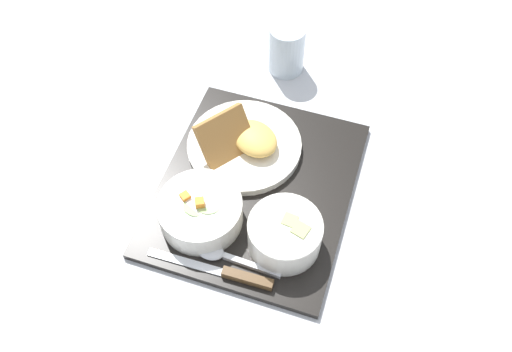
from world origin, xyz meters
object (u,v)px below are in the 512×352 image
at_px(spoon, 223,255).
at_px(knife, 233,275).
at_px(bowl_soup, 285,233).
at_px(plate_main, 244,143).
at_px(glass_water, 287,51).
at_px(bowl_salad, 200,210).

bearing_deg(spoon, knife, 136.69).
bearing_deg(spoon, bowl_soup, -145.27).
bearing_deg(plate_main, glass_water, -7.09).
xyz_separation_m(plate_main, knife, (-0.24, -0.04, -0.01)).
bearing_deg(knife, glass_water, -84.71).
distance_m(spoon, glass_water, 0.45).
height_order(knife, spoon, knife).
relative_size(bowl_soup, spoon, 0.82).
relative_size(plate_main, spoon, 1.43).
relative_size(bowl_soup, glass_water, 1.15).
xyz_separation_m(bowl_salad, plate_main, (0.16, -0.03, -0.01)).
bearing_deg(knife, spoon, -46.92).
xyz_separation_m(bowl_soup, plate_main, (0.17, 0.11, -0.02)).
height_order(plate_main, knife, plate_main).
distance_m(bowl_soup, plate_main, 0.20).
relative_size(bowl_salad, glass_water, 1.33).
xyz_separation_m(plate_main, spoon, (-0.21, -0.02, -0.01)).
xyz_separation_m(knife, spoon, (0.03, 0.02, -0.00)).
bearing_deg(bowl_salad, bowl_soup, -94.81).
xyz_separation_m(bowl_salad, spoon, (-0.06, -0.05, -0.02)).
relative_size(plate_main, glass_water, 1.99).
relative_size(plate_main, knife, 1.00).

